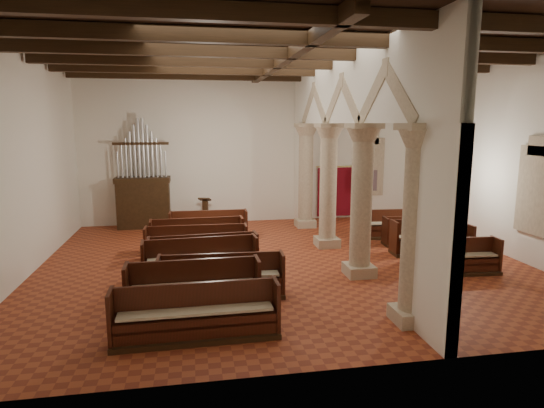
{
  "coord_description": "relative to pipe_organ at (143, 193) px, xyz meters",
  "views": [
    {
      "loc": [
        -2.57,
        -12.71,
        4.06
      ],
      "look_at": [
        -0.25,
        0.5,
        1.68
      ],
      "focal_mm": 30.0,
      "sensor_mm": 36.0,
      "label": 1
    }
  ],
  "objects": [
    {
      "name": "floor",
      "position": [
        4.5,
        -5.5,
        -1.37
      ],
      "size": [
        14.0,
        14.0,
        0.0
      ],
      "primitive_type": "plane",
      "color": "#994021",
      "rests_on": "ground"
    },
    {
      "name": "ceiling",
      "position": [
        4.5,
        -5.5,
        4.63
      ],
      "size": [
        14.0,
        14.0,
        0.0
      ],
      "primitive_type": "plane",
      "rotation": [
        3.14,
        0.0,
        0.0
      ],
      "color": "#301E10",
      "rests_on": "wall_back"
    },
    {
      "name": "wall_back",
      "position": [
        4.5,
        0.5,
        1.63
      ],
      "size": [
        14.0,
        0.02,
        6.0
      ],
      "primitive_type": "cube",
      "color": "white",
      "rests_on": "floor"
    },
    {
      "name": "wall_front",
      "position": [
        4.5,
        -11.5,
        1.63
      ],
      "size": [
        14.0,
        0.02,
        6.0
      ],
      "primitive_type": "cube",
      "color": "white",
      "rests_on": "floor"
    },
    {
      "name": "wall_left",
      "position": [
        -2.5,
        -5.5,
        1.63
      ],
      "size": [
        0.02,
        12.0,
        6.0
      ],
      "primitive_type": "cube",
      "color": "white",
      "rests_on": "floor"
    },
    {
      "name": "wall_right",
      "position": [
        11.5,
        -5.5,
        1.63
      ],
      "size": [
        0.02,
        12.0,
        6.0
      ],
      "primitive_type": "cube",
      "color": "white",
      "rests_on": "floor"
    },
    {
      "name": "ceiling_beams",
      "position": [
        4.5,
        -5.5,
        4.45
      ],
      "size": [
        13.8,
        11.8,
        0.3
      ],
      "primitive_type": null,
      "color": "#352111",
      "rests_on": "wall_back"
    },
    {
      "name": "arcade",
      "position": [
        6.3,
        -5.5,
        2.19
      ],
      "size": [
        0.9,
        11.9,
        6.0
      ],
      "color": "beige",
      "rests_on": "floor"
    },
    {
      "name": "window_right_a",
      "position": [
        11.48,
        -7.0,
        0.83
      ],
      "size": [
        0.03,
        1.0,
        2.2
      ],
      "primitive_type": "cube",
      "color": "#337454",
      "rests_on": "wall_right"
    },
    {
      "name": "window_right_b",
      "position": [
        11.48,
        -3.0,
        0.83
      ],
      "size": [
        0.03,
        1.0,
        2.2
      ],
      "primitive_type": "cube",
      "color": "#337454",
      "rests_on": "wall_right"
    },
    {
      "name": "window_back",
      "position": [
        9.5,
        0.48,
        0.83
      ],
      "size": [
        1.0,
        0.03,
        2.2
      ],
      "primitive_type": "cube",
      "color": "#337454",
      "rests_on": "wall_back"
    },
    {
      "name": "pipe_organ",
      "position": [
        0.0,
        0.0,
        0.0
      ],
      "size": [
        2.1,
        0.85,
        4.4
      ],
      "color": "#352111",
      "rests_on": "floor"
    },
    {
      "name": "lectern",
      "position": [
        2.4,
        -0.01,
        -0.89
      ],
      "size": [
        0.55,
        0.57,
        1.16
      ],
      "rotation": [
        0.0,
        0.0,
        -0.27
      ],
      "color": "#372611",
      "rests_on": "floor"
    },
    {
      "name": "dossal_curtain",
      "position": [
        8.0,
        0.42,
        -0.21
      ],
      "size": [
        1.8,
        0.07,
        2.17
      ],
      "color": "maroon",
      "rests_on": "floor"
    },
    {
      "name": "processional_banner",
      "position": [
        9.05,
        -0.85,
        -0.57
      ],
      "size": [
        0.54,
        0.69,
        2.38
      ],
      "rotation": [
        0.0,
        0.0,
        -0.14
      ],
      "color": "#352111",
      "rests_on": "floor"
    },
    {
      "name": "hymnal_box_a",
      "position": [
        3.27,
        -9.7,
        -1.11
      ],
      "size": [
        0.41,
        0.38,
        0.33
      ],
      "primitive_type": "cube",
      "rotation": [
        0.0,
        0.0,
        -0.43
      ],
      "color": "navy",
      "rests_on": "floor"
    },
    {
      "name": "hymnal_box_b",
      "position": [
        3.31,
        -8.41,
        -1.1
      ],
      "size": [
        0.4,
        0.36,
        0.34
      ],
      "primitive_type": "cube",
      "rotation": [
        0.0,
        0.0,
        -0.3
      ],
      "color": "#151594",
      "rests_on": "floor"
    },
    {
      "name": "hymnal_box_c",
      "position": [
        3.34,
        -5.22,
        -1.13
      ],
      "size": [
        0.34,
        0.31,
        0.27
      ],
      "primitive_type": "cube",
      "rotation": [
        0.0,
        0.0,
        -0.4
      ],
      "color": "#16199D",
      "rests_on": "floor"
    },
    {
      "name": "tube_heater_a",
      "position": [
        1.16,
        -9.99,
        -1.21
      ],
      "size": [
        0.99,
        0.53,
        0.1
      ],
      "primitive_type": "cylinder",
      "rotation": [
        0.0,
        1.57,
        0.43
      ],
      "color": "white",
      "rests_on": "floor"
    },
    {
      "name": "tube_heater_b",
      "position": [
        2.88,
        -8.95,
        -1.21
      ],
      "size": [
        1.01,
        0.21,
        0.1
      ],
      "primitive_type": "cylinder",
      "rotation": [
        0.0,
        1.57,
        0.11
      ],
      "color": "silver",
      "rests_on": "floor"
    },
    {
      "name": "nave_pew_0",
      "position": [
        1.92,
        -9.98,
        -1.02
      ],
      "size": [
        3.16,
        0.75,
        1.06
      ],
      "rotation": [
        0.0,
        0.0,
        0.01
      ],
      "color": "#352111",
      "rests_on": "floor"
    },
    {
      "name": "nave_pew_1",
      "position": [
        1.88,
        -8.67,
        -1.0
      ],
      "size": [
        2.89,
        0.8,
        1.13
      ],
      "rotation": [
        0.0,
        0.0,
        0.02
      ],
      "color": "#352111",
      "rests_on": "floor"
    },
    {
      "name": "nave_pew_2",
      "position": [
        2.53,
        -7.97,
        -1.03
      ],
      "size": [
        2.97,
        0.83,
        1.04
      ],
      "rotation": [
        0.0,
        0.0,
        -0.05
      ],
      "color": "#352111",
      "rests_on": "floor"
    },
    {
      "name": "nave_pew_3",
      "position": [
        2.07,
        -6.56,
        -1.01
      ],
      "size": [
        3.03,
        0.92,
        1.09
      ],
      "rotation": [
        0.0,
        0.0,
        0.07
      ],
      "color": "#352111",
      "rests_on": "floor"
    },
    {
      "name": "nave_pew_4",
      "position": [
        2.17,
        -5.87,
        -1.04
      ],
      "size": [
        3.06,
        0.87,
        1.01
      ],
      "rotation": [
        0.0,
        0.0,
        0.06
      ],
      "color": "#352111",
      "rests_on": "floor"
    },
    {
      "name": "nave_pew_5",
      "position": [
        1.99,
        -4.61,
        -1.04
      ],
      "size": [
        3.11,
        0.76,
        1.0
      ],
      "rotation": [
        0.0,
        0.0,
        -0.03
      ],
      "color": "#352111",
      "rests_on": "floor"
    },
    {
      "name": "nave_pew_6",
      "position": [
        2.02,
        -3.73,
        -1.03
      ],
      "size": [
        2.99,
        0.78,
        1.04
      ],
      "rotation": [
        0.0,
        0.0,
        0.03
      ],
      "color": "#352111",
      "rests_on": "floor"
    },
    {
      "name": "nave_pew_7",
      "position": [
        2.43,
        -2.46,
        -1.03
      ],
      "size": [
        2.72,
        0.74,
        1.04
      ],
      "rotation": [
        0.0,
        0.0,
        -0.02
      ],
      "color": "#352111",
      "rests_on": "floor"
    },
    {
      "name": "aisle_pew_0",
      "position": [
        9.17,
        -7.32,
        -1.05
      ],
      "size": [
        2.01,
        0.77,
        0.97
      ],
      "rotation": [
        0.0,
        0.0,
        -0.06
      ],
      "color": "#352111",
      "rests_on": "floor"
    },
    {
      "name": "aisle_pew_1",
      "position": [
        9.05,
        -6.29,
        -1.0
      ],
      "size": [
        2.0,
        0.85,
        1.11
      ],
      "rotation": [
        0.0,
        0.0,
        0.06
      ],
      "color": "#352111",
      "rests_on": "floor"
    },
    {
      "name": "aisle_pew_2",
      "position": [
        9.11,
        -5.4,
        -1.01
      ],
      "size": [
        2.22,
        0.83,
        1.09
      ],
      "rotation": [
        0.0,
        0.0,
        -0.05
      ],
      "color": "#352111",
      "rests_on": "floor"
    },
    {
      "name": "aisle_pew_3",
      "position": [
        9.12,
        -4.3,
        -1.05
      ],
      "size": [
        1.84,
        0.74,
        0.96
      ],
      "rotation": [
        0.0,
        0.0,
        -0.05
      ],
      "color": "#352111",
      "rests_on": "floor"
    },
    {
      "name": "aisle_pew_4",
      "position": [
        8.76,
        -3.21,
        -1.03
      ],
      "size": [
        1.82,
        0.77,
        1.0
      ],
      "rotation": [
        0.0,
        0.0,
        -0.06
      ],
      "color": "#352111",
      "rests_on": "floor"
    }
  ]
}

